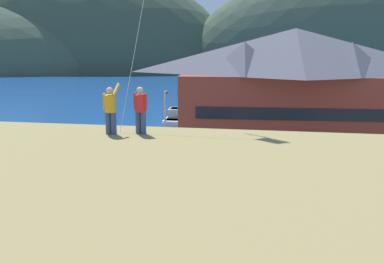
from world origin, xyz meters
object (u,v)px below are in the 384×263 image
(harbor_lodge, at_px, (294,84))
(parking_light_pole, at_px, (165,127))
(moored_boat_wharfside, at_px, (177,119))
(person_kite_flyer, at_px, (110,109))
(parked_car_back_row_right, at_px, (289,222))
(storage_shed_near_lot, at_px, (38,169))
(moored_boat_inner_slip, at_px, (176,119))
(parked_car_front_row_end, at_px, (196,179))
(parked_car_lone_by_shed, at_px, (105,213))
(wharf_dock, at_px, (207,118))
(person_companion, at_px, (140,109))
(parked_car_mid_row_center, at_px, (194,211))
(moored_boat_outer_mooring, at_px, (235,115))
(parked_car_mid_row_far, at_px, (310,184))

(harbor_lodge, distance_m, parking_light_pole, 15.75)
(moored_boat_wharfside, relative_size, person_kite_flyer, 3.56)
(parked_car_back_row_right, bearing_deg, person_kite_flyer, -135.63)
(storage_shed_near_lot, distance_m, moored_boat_wharfside, 27.56)
(moored_boat_inner_slip, bearing_deg, moored_boat_wharfside, 69.59)
(parked_car_back_row_right, height_order, parked_car_front_row_end, same)
(person_kite_flyer, bearing_deg, parked_car_lone_by_shed, 114.39)
(parking_light_pole, height_order, person_kite_flyer, person_kite_flyer)
(parked_car_back_row_right, height_order, parking_light_pole, parking_light_pole)
(moored_boat_wharfside, bearing_deg, wharf_dock, 43.70)
(parking_light_pole, bearing_deg, person_companion, -80.21)
(parked_car_mid_row_center, bearing_deg, parked_car_back_row_right, -7.19)
(moored_boat_outer_mooring, xyz_separation_m, person_kite_flyer, (-2.18, -40.69, 7.45))
(harbor_lodge, xyz_separation_m, wharf_dock, (-10.09, 11.73, -5.84))
(moored_boat_outer_mooring, xyz_separation_m, parked_car_mid_row_far, (6.76, -27.12, 0.34))
(moored_boat_wharfside, relative_size, parked_car_front_row_end, 1.52)
(person_companion, bearing_deg, parked_car_front_row_end, 89.59)
(harbor_lodge, relative_size, person_kite_flyer, 12.84)
(moored_boat_inner_slip, bearing_deg, harbor_lodge, -31.52)
(wharf_dock, relative_size, person_companion, 6.68)
(moored_boat_outer_mooring, xyz_separation_m, parked_car_front_row_end, (-1.02, -27.37, 0.34))
(moored_boat_outer_mooring, height_order, parked_car_lone_by_shed, moored_boat_outer_mooring)
(storage_shed_near_lot, xyz_separation_m, parked_car_mid_row_center, (10.66, -2.16, -1.29))
(parked_car_mid_row_center, bearing_deg, moored_boat_wharfside, 102.95)
(parked_car_mid_row_center, relative_size, parked_car_front_row_end, 0.97)
(moored_boat_outer_mooring, relative_size, parked_car_back_row_right, 1.93)
(person_companion, bearing_deg, parked_car_back_row_right, 48.02)
(parked_car_front_row_end, distance_m, parked_car_lone_by_shed, 7.90)
(parked_car_mid_row_center, xyz_separation_m, person_kite_flyer, (-1.92, -7.69, 7.11))
(parked_car_mid_row_center, relative_size, parked_car_mid_row_far, 0.99)
(moored_boat_inner_slip, relative_size, parking_light_pole, 1.06)
(wharf_dock, xyz_separation_m, parking_light_pole, (-0.36, -23.29, 3.57))
(parked_car_front_row_end, bearing_deg, parking_light_pole, 128.94)
(parked_car_back_row_right, xyz_separation_m, person_kite_flyer, (-7.18, -7.02, 7.11))
(moored_boat_inner_slip, height_order, parked_car_mid_row_far, moored_boat_inner_slip)
(storage_shed_near_lot, height_order, wharf_dock, storage_shed_near_lot)
(storage_shed_near_lot, xyz_separation_m, moored_boat_outer_mooring, (10.92, 30.85, -1.63))
(parked_car_mid_row_center, bearing_deg, harbor_lodge, 72.20)
(person_kite_flyer, bearing_deg, parked_car_mid_row_center, 75.99)
(parked_car_mid_row_center, bearing_deg, person_kite_flyer, -104.01)
(moored_boat_outer_mooring, bearing_deg, parked_car_mid_row_far, -76.01)
(harbor_lodge, height_order, person_kite_flyer, harbor_lodge)
(moored_boat_outer_mooring, bearing_deg, parked_car_lone_by_shed, -98.63)
(parked_car_mid_row_center, bearing_deg, storage_shed_near_lot, 168.54)
(parked_car_mid_row_center, xyz_separation_m, parked_car_mid_row_far, (7.02, 5.89, 0.00))
(storage_shed_near_lot, bearing_deg, parked_car_mid_row_far, 11.90)
(moored_boat_inner_slip, xyz_separation_m, parking_light_pole, (3.09, -19.87, 3.20))
(moored_boat_inner_slip, relative_size, parked_car_back_row_right, 1.66)
(moored_boat_outer_mooring, bearing_deg, person_companion, -91.58)
(storage_shed_near_lot, relative_size, parked_car_mid_row_center, 1.45)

